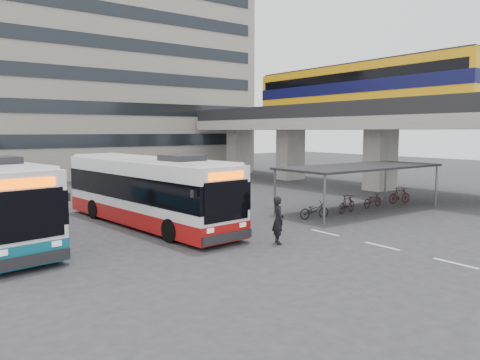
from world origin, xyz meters
TOP-DOWN VIEW (x-y plane):
  - ground at (0.00, 0.00)m, footprint 120.00×120.00m
  - viaduct at (17.00, 11.20)m, footprint 8.00×32.00m
  - bike_shelter at (8.45, 3.00)m, footprint 10.00×4.00m
  - office_block at (6.00, 36.00)m, footprint 30.00×15.00m
  - road_markings at (2.50, -3.00)m, footprint 0.15×7.60m
  - bus_main at (-3.04, 6.30)m, footprint 3.65×11.93m
  - pedestrian at (-0.48, -0.24)m, footprint 0.70×0.82m

SIDE VIEW (x-z plane):
  - ground at x=0.00m, z-range 0.00..0.00m
  - road_markings at x=2.50m, z-range 0.00..0.01m
  - pedestrian at x=-0.48m, z-range 0.00..1.92m
  - bus_main at x=-3.04m, z-range -0.12..3.35m
  - bike_shelter at x=8.45m, z-range 0.37..2.91m
  - viaduct at x=17.00m, z-range 1.39..11.07m
  - office_block at x=6.00m, z-range 0.00..25.00m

